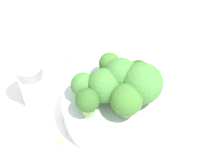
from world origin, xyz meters
TOP-DOWN VIEW (x-y plane):
  - ground_plane at (0.00, 0.00)m, footprint 3.00×3.00m
  - bowl at (0.00, 0.00)m, footprint 0.15×0.15m
  - broccoli_floret_0 at (-0.03, 0.02)m, footprint 0.05×0.05m
  - broccoli_floret_1 at (0.01, 0.01)m, footprint 0.05×0.05m
  - broccoli_floret_2 at (0.02, 0.04)m, footprint 0.03×0.03m
  - broccoli_floret_3 at (-0.01, -0.02)m, footprint 0.05×0.05m
  - broccoli_floret_4 at (-0.04, -0.02)m, footprint 0.06×0.06m
  - broccoli_floret_5 at (0.04, 0.02)m, footprint 0.04×0.04m
  - broccoli_floret_6 at (0.02, -0.03)m, footprint 0.03×0.03m
  - broccoli_floret_7 at (-0.02, -0.04)m, footprint 0.04×0.04m
  - pepper_shaker at (0.12, 0.03)m, footprint 0.04×0.04m
  - almond_crumb_0 at (0.05, 0.08)m, footprint 0.01×0.01m
  - almond_crumb_1 at (0.08, -0.05)m, footprint 0.00×0.01m
  - almond_crumb_2 at (0.12, -0.07)m, footprint 0.01×0.01m
  - almond_crumb_3 at (0.15, 0.01)m, footprint 0.01×0.01m

SIDE VIEW (x-z plane):
  - ground_plane at x=0.00m, z-range 0.00..0.00m
  - almond_crumb_1 at x=0.08m, z-range 0.00..0.01m
  - almond_crumb_3 at x=0.15m, z-range 0.00..0.01m
  - almond_crumb_2 at x=0.12m, z-range 0.00..0.01m
  - almond_crumb_0 at x=0.05m, z-range 0.00..0.01m
  - bowl at x=0.00m, z-range 0.00..0.04m
  - pepper_shaker at x=0.12m, z-range 0.00..0.08m
  - broccoli_floret_7 at x=-0.02m, z-range 0.05..0.09m
  - broccoli_floret_5 at x=0.04m, z-range 0.05..0.09m
  - broccoli_floret_2 at x=0.02m, z-range 0.05..0.10m
  - broccoli_floret_6 at x=0.02m, z-range 0.05..0.10m
  - broccoli_floret_1 at x=0.01m, z-range 0.05..0.10m
  - broccoli_floret_0 at x=-0.03m, z-range 0.05..0.10m
  - broccoli_floret_3 at x=-0.01m, z-range 0.05..0.11m
  - broccoli_floret_4 at x=-0.04m, z-range 0.05..0.11m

